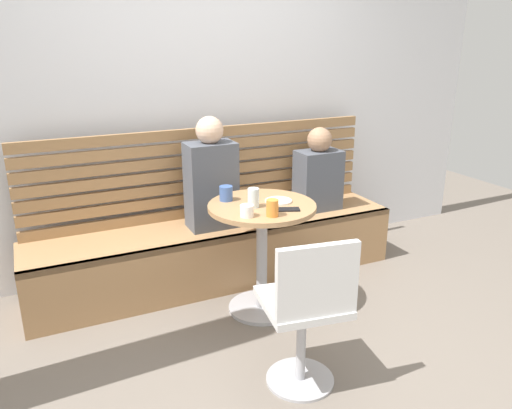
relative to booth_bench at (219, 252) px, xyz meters
name	(u,v)px	position (x,y,z in m)	size (l,w,h in m)	color
ground	(299,370)	(0.00, -1.20, -0.22)	(8.00, 8.00, 0.00)	#70665B
back_wall	(193,77)	(0.00, 0.44, 1.23)	(5.20, 0.10, 2.90)	silver
booth_bench	(219,252)	(0.00, 0.00, 0.00)	(2.70, 0.52, 0.44)	#A87C51
booth_backrest	(206,172)	(0.00, 0.24, 0.56)	(2.65, 0.04, 0.67)	#9A7249
cafe_table	(262,237)	(0.10, -0.52, 0.30)	(0.68, 0.68, 0.74)	#ADADB2
white_chair	(307,309)	(-0.05, -1.34, 0.24)	(0.46, 0.46, 0.85)	#ADADB2
person_adult	(211,179)	(-0.05, -0.01, 0.57)	(0.34, 0.22, 0.79)	#4C515B
person_child_left	(318,174)	(0.84, 0.00, 0.50)	(0.34, 0.22, 0.65)	#4C515B
cup_mug_blue	(226,193)	(-0.08, -0.36, 0.57)	(0.08, 0.08, 0.10)	#3D5B9E
cup_glass_tall	(253,198)	(0.02, -0.55, 0.58)	(0.07, 0.07, 0.12)	silver
cup_tumbler_orange	(272,208)	(0.06, -0.74, 0.57)	(0.07, 0.07, 0.10)	orange
cup_ceramic_white	(247,211)	(-0.08, -0.69, 0.55)	(0.08, 0.08, 0.07)	white
plate_small	(278,201)	(0.21, -0.52, 0.52)	(0.17, 0.17, 0.01)	white
phone_on_table	(288,209)	(0.19, -0.69, 0.52)	(0.07, 0.14, 0.01)	black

